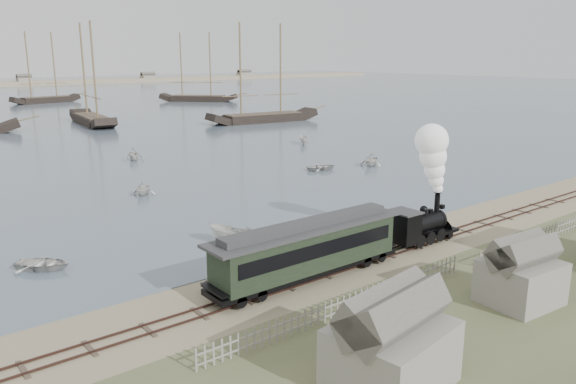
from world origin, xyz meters
TOP-DOWN VIEW (x-y plane):
  - ground at (0.00, 0.00)m, footprint 600.00×600.00m
  - rail_track at (0.00, -2.00)m, footprint 120.00×1.80m
  - picket_fence_west at (-6.50, -7.00)m, footprint 19.00×0.10m
  - picket_fence_east at (12.50, -7.50)m, footprint 15.00×0.10m
  - shed_mid at (2.00, -12.00)m, footprint 4.00×3.50m
  - locomotive at (6.79, -2.00)m, footprint 6.84×2.55m
  - passenger_coach at (-5.30, -2.00)m, footprint 13.88×2.68m
  - beached_dinghy at (-9.49, 0.03)m, footprint 2.98×4.05m
  - rowboat_0 at (-17.85, 10.05)m, footprint 4.30×4.36m
  - rowboat_1 at (-4.22, 24.66)m, footprint 3.60×3.64m
  - rowboat_2 at (-5.49, 6.52)m, footprint 3.93×2.93m
  - rowboat_3 at (18.01, 22.88)m, footprint 3.45×4.16m
  - rowboat_4 at (24.71, 20.95)m, footprint 3.70×4.01m
  - rowboat_5 at (29.26, 39.78)m, footprint 3.47×2.94m
  - rowboat_7 at (2.73, 43.18)m, footprint 3.73×3.42m
  - schooner_3 at (12.37, 85.73)m, footprint 7.32×22.20m
  - schooner_4 at (41.75, 67.72)m, footprint 24.72×8.35m
  - schooner_5 at (56.98, 121.82)m, footprint 19.61×20.23m
  - schooner_8 at (19.86, 144.40)m, footprint 19.89×7.78m

SIDE VIEW (x-z plane):
  - ground at x=0.00m, z-range 0.00..0.00m
  - picket_fence_west at x=-6.50m, z-range -0.60..0.60m
  - picket_fence_east at x=12.50m, z-range -0.60..0.60m
  - shed_mid at x=2.00m, z-range -1.80..1.80m
  - rail_track at x=0.00m, z-range -0.04..0.12m
  - beached_dinghy at x=-9.49m, z-range 0.00..0.81m
  - rowboat_0 at x=-17.85m, z-range 0.06..0.80m
  - rowboat_3 at x=18.01m, z-range 0.06..0.80m
  - rowboat_5 at x=29.26m, z-range 0.06..1.35m
  - rowboat_2 at x=-5.49m, z-range 0.06..1.49m
  - rowboat_1 at x=-4.22m, z-range 0.06..1.51m
  - rowboat_7 at x=2.73m, z-range 0.06..1.73m
  - rowboat_4 at x=24.71m, z-range 0.06..1.81m
  - passenger_coach at x=-5.30m, z-range 0.45..3.82m
  - locomotive at x=6.79m, z-range -0.31..8.21m
  - schooner_3 at x=12.37m, z-range 0.06..20.06m
  - schooner_4 at x=41.75m, z-range 0.06..20.06m
  - schooner_5 at x=56.98m, z-range 0.06..20.06m
  - schooner_8 at x=19.86m, z-range 0.06..20.06m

